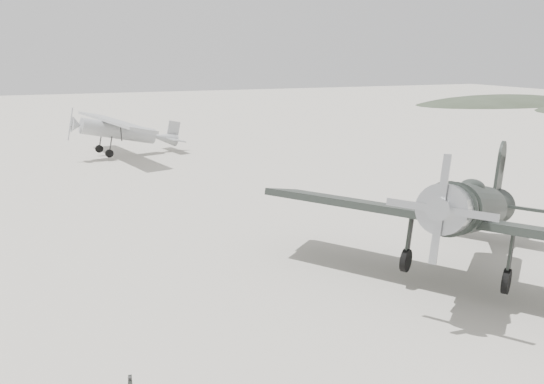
# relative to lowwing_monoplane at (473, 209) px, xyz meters

# --- Properties ---
(ground) EXTENTS (160.00, 160.00, 0.00)m
(ground) POSITION_rel_lowwing_monoplane_xyz_m (-5.38, 4.73, -2.09)
(ground) COLOR #ADA899
(ground) RESTS_ON ground
(hill_northeast) EXTENTS (32.00, 16.00, 5.20)m
(hill_northeast) POSITION_rel_lowwing_monoplane_xyz_m (44.62, 44.73, -2.09)
(hill_northeast) COLOR #303929
(hill_northeast) RESTS_ON ground
(lowwing_monoplane) EXTENTS (10.06, 11.02, 3.95)m
(lowwing_monoplane) POSITION_rel_lowwing_monoplane_xyz_m (0.00, 0.00, 0.00)
(lowwing_monoplane) COLOR black
(lowwing_monoplane) RESTS_ON ground
(highwing_monoplane) EXTENTS (7.46, 10.42, 2.95)m
(highwing_monoplane) POSITION_rel_lowwing_monoplane_xyz_m (-7.75, 23.91, -0.25)
(highwing_monoplane) COLOR #949799
(highwing_monoplane) RESTS_ON ground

